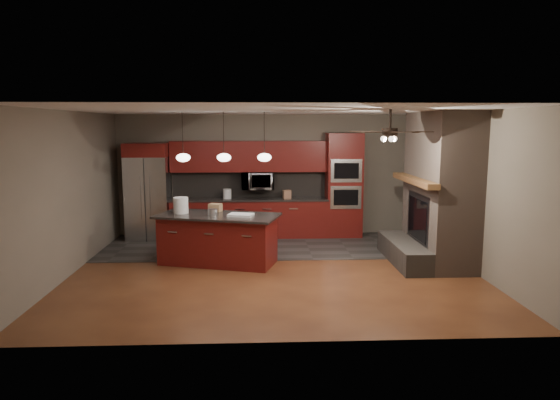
{
  "coord_description": "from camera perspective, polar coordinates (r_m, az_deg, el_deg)",
  "views": [
    {
      "loc": [
        -0.28,
        -8.6,
        2.55
      ],
      "look_at": [
        0.14,
        0.6,
        1.17
      ],
      "focal_mm": 32.0,
      "sensor_mm": 36.0,
      "label": 1
    }
  ],
  "objects": [
    {
      "name": "kitchen_island",
      "position": [
        9.36,
        -7.1,
        -4.42
      ],
      "size": [
        2.41,
        1.59,
        0.92
      ],
      "rotation": [
        0.0,
        0.0,
        -0.29
      ],
      "color": "#5E1311",
      "rests_on": "ground"
    },
    {
      "name": "ceiling",
      "position": [
        8.6,
        -0.74,
        10.19
      ],
      "size": [
        7.0,
        6.0,
        0.02
      ],
      "primitive_type": "cube",
      "color": "white",
      "rests_on": "back_wall"
    },
    {
      "name": "microwave",
      "position": [
        11.41,
        -2.56,
        2.23
      ],
      "size": [
        0.73,
        0.41,
        0.5
      ],
      "primitive_type": "imported",
      "color": "silver",
      "rests_on": "back_cabinetry"
    },
    {
      "name": "cardboard_box",
      "position": [
        9.61,
        -7.4,
        -0.87
      ],
      "size": [
        0.28,
        0.24,
        0.15
      ],
      "primitive_type": "cube",
      "rotation": [
        0.0,
        0.0,
        -0.36
      ],
      "color": "#A67D55",
      "rests_on": "kitchen_island"
    },
    {
      "name": "paint_can",
      "position": [
        9.18,
        -7.7,
        -1.4
      ],
      "size": [
        0.18,
        0.18,
        0.12
      ],
      "primitive_type": "cylinder",
      "rotation": [
        0.0,
        0.0,
        -0.02
      ],
      "color": "silver",
      "rests_on": "kitchen_island"
    },
    {
      "name": "fireplace_column",
      "position": [
        9.67,
        17.49,
        0.68
      ],
      "size": [
        1.3,
        2.1,
        2.8
      ],
      "color": "#705C50",
      "rests_on": "ground"
    },
    {
      "name": "ceiling_fan",
      "position": [
        8.07,
        12.45,
        7.67
      ],
      "size": [
        1.27,
        1.33,
        0.41
      ],
      "color": "black",
      "rests_on": "ceiling"
    },
    {
      "name": "pendant_right",
      "position": [
        9.32,
        -1.8,
        4.92
      ],
      "size": [
        0.26,
        0.26,
        0.92
      ],
      "color": "black",
      "rests_on": "ceiling"
    },
    {
      "name": "slate_tile_patch",
      "position": [
        10.71,
        -1.03,
        -5.23
      ],
      "size": [
        7.0,
        2.4,
        0.01
      ],
      "primitive_type": "cube",
      "color": "#353230",
      "rests_on": "ground"
    },
    {
      "name": "paint_tray",
      "position": [
        9.07,
        -4.5,
        -1.72
      ],
      "size": [
        0.5,
        0.4,
        0.04
      ],
      "primitive_type": "cube",
      "rotation": [
        0.0,
        0.0,
        -0.25
      ],
      "color": "white",
      "rests_on": "kitchen_island"
    },
    {
      "name": "back_cabinetry",
      "position": [
        11.46,
        -3.55,
        0.2
      ],
      "size": [
        3.59,
        0.64,
        2.2
      ],
      "color": "#5E1311",
      "rests_on": "ground"
    },
    {
      "name": "right_wall",
      "position": [
        9.46,
        20.98,
        0.98
      ],
      "size": [
        0.02,
        6.0,
        2.8
      ],
      "primitive_type": "cube",
      "color": "#73695C",
      "rests_on": "ground"
    },
    {
      "name": "oven_tower",
      "position": [
        11.54,
        7.3,
        1.69
      ],
      "size": [
        0.8,
        0.63,
        2.38
      ],
      "color": "#5E1311",
      "rests_on": "ground"
    },
    {
      "name": "pendant_center",
      "position": [
        9.33,
        -6.42,
        4.88
      ],
      "size": [
        0.26,
        0.26,
        0.92
      ],
      "color": "black",
      "rests_on": "ceiling"
    },
    {
      "name": "counter_bucket",
      "position": [
        11.42,
        -6.06,
        0.72
      ],
      "size": [
        0.25,
        0.25,
        0.22
      ],
      "primitive_type": "cylinder",
      "rotation": [
        0.0,
        0.0,
        -0.34
      ],
      "color": "silver",
      "rests_on": "back_cabinetry"
    },
    {
      "name": "ground",
      "position": [
        8.97,
        -0.71,
        -7.99
      ],
      "size": [
        7.0,
        7.0,
        0.0
      ],
      "primitive_type": "plane",
      "color": "brown",
      "rests_on": "ground"
    },
    {
      "name": "left_wall",
      "position": [
        9.25,
        -22.95,
        0.71
      ],
      "size": [
        0.02,
        6.0,
        2.8
      ],
      "primitive_type": "cube",
      "color": "#73695C",
      "rests_on": "ground"
    },
    {
      "name": "back_wall",
      "position": [
        11.66,
        -1.21,
        2.86
      ],
      "size": [
        7.0,
        0.02,
        2.8
      ],
      "primitive_type": "cube",
      "color": "#73695C",
      "rests_on": "ground"
    },
    {
      "name": "white_bucket",
      "position": [
        9.51,
        -11.27,
        -0.6
      ],
      "size": [
        0.3,
        0.3,
        0.3
      ],
      "primitive_type": "cylinder",
      "rotation": [
        0.0,
        0.0,
        0.07
      ],
      "color": "white",
      "rests_on": "kitchen_island"
    },
    {
      "name": "pendant_left",
      "position": [
        9.41,
        -11.0,
        4.8
      ],
      "size": [
        0.26,
        0.26,
        0.92
      ],
      "color": "black",
      "rests_on": "ceiling"
    },
    {
      "name": "refrigerator",
      "position": [
        11.57,
        -14.82,
        0.95
      ],
      "size": [
        0.93,
        0.75,
        2.16
      ],
      "color": "silver",
      "rests_on": "ground"
    },
    {
      "name": "counter_box",
      "position": [
        11.37,
        0.79,
        0.66
      ],
      "size": [
        0.2,
        0.17,
        0.19
      ],
      "primitive_type": "cube",
      "rotation": [
        0.0,
        0.0,
        0.21
      ],
      "color": "#94664C",
      "rests_on": "back_cabinetry"
    }
  ]
}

